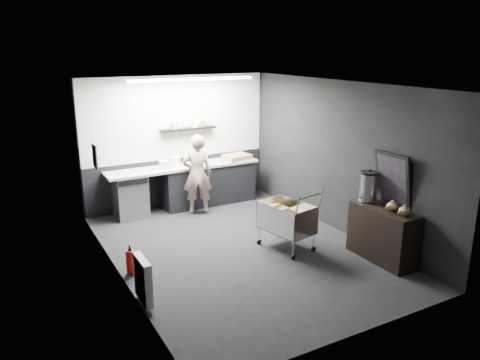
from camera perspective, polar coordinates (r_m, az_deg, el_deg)
floor at (r=7.88m, az=0.09°, el=-8.43°), size 5.50×5.50×0.00m
ceiling at (r=7.20m, az=0.10°, el=11.55°), size 5.50×5.50×0.00m
wall_back at (r=9.86m, az=-7.66°, el=4.70°), size 5.50×0.00×5.50m
wall_front at (r=5.30m, az=14.65°, el=-5.65°), size 5.50×0.00×5.50m
wall_left at (r=6.73m, az=-15.00°, el=-1.04°), size 0.00×5.50×5.50m
wall_right at (r=8.54m, az=11.95°, el=2.74°), size 0.00×5.50×5.50m
kitchen_wall_panel at (r=9.76m, az=-7.73°, el=7.56°), size 3.95×0.02×1.70m
dado_panel at (r=10.04m, az=-7.44°, el=-0.08°), size 3.95×0.02×1.00m
floating_shelf at (r=9.77m, az=-6.34°, el=6.24°), size 1.20×0.22×0.04m
wall_clock at (r=10.29m, az=-0.39°, el=9.82°), size 0.20×0.03×0.20m
poster at (r=7.91m, az=-17.28°, el=2.80°), size 0.02×0.30×0.40m
poster_red_band at (r=7.90m, az=-17.29°, el=3.30°), size 0.02×0.22×0.10m
radiator at (r=6.31m, az=-11.74°, el=-11.83°), size 0.10×0.50×0.60m
ceiling_strip at (r=8.86m, az=-5.81°, el=12.11°), size 2.40×0.20×0.04m
prep_counter at (r=9.83m, az=-6.03°, el=-0.66°), size 3.20×0.61×0.90m
person at (r=9.32m, az=-5.23°, el=0.68°), size 0.68×0.55×1.61m
shopping_cart at (r=7.79m, az=5.66°, el=-4.84°), size 0.75×1.06×1.05m
sideboard at (r=7.68m, az=16.96°, el=-5.42°), size 0.49×1.14×1.71m
fire_extinguisher at (r=7.18m, az=-13.20°, el=-9.54°), size 0.13×0.13×0.44m
cardboard_box at (r=10.10m, az=-0.42°, el=2.81°), size 0.60×0.49×0.11m
pink_tub at (r=9.57m, az=-7.91°, el=2.21°), size 0.20×0.20×0.20m
white_container at (r=9.45m, az=-9.22°, el=1.86°), size 0.21×0.17×0.17m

